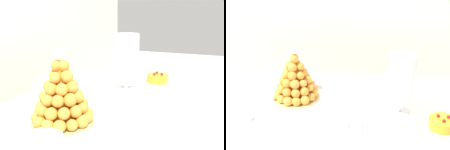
{
  "view_description": "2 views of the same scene",
  "coord_description": "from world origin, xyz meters",
  "views": [
    {
      "loc": [
        -0.95,
        -0.37,
        1.16
      ],
      "look_at": [
        0.03,
        0.03,
        0.89
      ],
      "focal_mm": 43.15,
      "sensor_mm": 36.0,
      "label": 1
    },
    {
      "loc": [
        0.12,
        -1.17,
        1.47
      ],
      "look_at": [
        -0.0,
        0.04,
        0.93
      ],
      "focal_mm": 49.36,
      "sensor_mm": 36.0,
      "label": 2
    }
  ],
  "objects": [
    {
      "name": "dessert_cup_left",
      "position": [
        -0.38,
        -0.09,
        0.79
      ],
      "size": [
        0.05,
        0.05,
        0.05
      ],
      "color": "silver",
      "rests_on": "serving_tray"
    },
    {
      "name": "dessert_cup_mid_left",
      "position": [
        -0.24,
        -0.1,
        0.79
      ],
      "size": [
        0.06,
        0.06,
        0.05
      ],
      "color": "silver",
      "rests_on": "serving_tray"
    },
    {
      "name": "fruit_tart_plate",
      "position": [
        0.43,
        -0.07,
        0.78
      ],
      "size": [
        0.2,
        0.2,
        0.06
      ],
      "color": "white",
      "rests_on": "buffet_table"
    },
    {
      "name": "dessert_cup_mid_right",
      "position": [
        0.03,
        -0.09,
        0.8
      ],
      "size": [
        0.06,
        0.06,
        0.06
      ],
      "color": "silver",
      "rests_on": "serving_tray"
    },
    {
      "name": "serving_tray",
      "position": [
        -0.17,
        0.04,
        0.77
      ],
      "size": [
        0.56,
        0.4,
        0.02
      ],
      "color": "white",
      "rests_on": "buffet_table"
    },
    {
      "name": "creme_brulee_ramekin",
      "position": [
        -0.35,
        0.08,
        0.78
      ],
      "size": [
        0.1,
        0.1,
        0.03
      ],
      "color": "white",
      "rests_on": "serving_tray"
    },
    {
      "name": "buffet_table",
      "position": [
        0.0,
        0.0,
        0.64
      ],
      "size": [
        1.28,
        0.93,
        0.76
      ],
      "color": "brown",
      "rests_on": "ground_plane"
    },
    {
      "name": "wine_glass",
      "position": [
        -0.21,
        0.18,
        0.88
      ],
      "size": [
        0.08,
        0.08,
        0.17
      ],
      "color": "silver",
      "rests_on": "buffet_table"
    },
    {
      "name": "croquembouche",
      "position": [
        -0.21,
        0.11,
        0.87
      ],
      "size": [
        0.22,
        0.22,
        0.26
      ],
      "color": "tan",
      "rests_on": "serving_tray"
    },
    {
      "name": "macaron_goblet",
      "position": [
        0.27,
        0.04,
        0.93
      ],
      "size": [
        0.12,
        0.12,
        0.28
      ],
      "color": "white",
      "rests_on": "buffet_table"
    },
    {
      "name": "dessert_cup_centre",
      "position": [
        -0.1,
        -0.09,
        0.79
      ],
      "size": [
        0.05,
        0.05,
        0.06
      ],
      "color": "silver",
      "rests_on": "serving_tray"
    }
  ]
}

